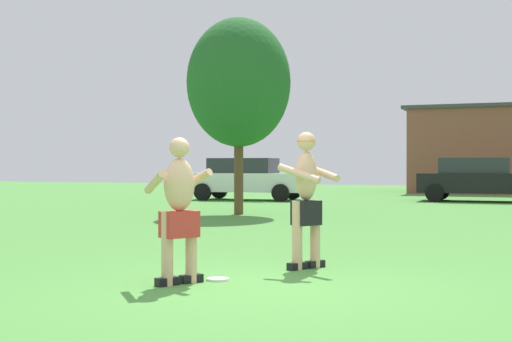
% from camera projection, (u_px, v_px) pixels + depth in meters
% --- Properties ---
extents(ground_plane, '(80.00, 80.00, 0.00)m').
position_uv_depth(ground_plane, '(259.00, 289.00, 7.52)').
color(ground_plane, '#4C8E3D').
extents(player_with_cap, '(0.77, 0.71, 1.74)m').
position_uv_depth(player_with_cap, '(307.00, 193.00, 8.97)').
color(player_with_cap, black).
rests_on(player_with_cap, ground_plane).
extents(player_in_red, '(0.75, 0.77, 1.61)m').
position_uv_depth(player_in_red, '(179.00, 207.00, 7.81)').
color(player_in_red, black).
rests_on(player_in_red, ground_plane).
extents(frisbee, '(0.26, 0.26, 0.03)m').
position_uv_depth(frisbee, '(218.00, 279.00, 8.07)').
color(frisbee, white).
rests_on(frisbee, ground_plane).
extents(car_black_mid_lot, '(4.33, 2.08, 1.58)m').
position_uv_depth(car_black_mid_lot, '(479.00, 179.00, 25.71)').
color(car_black_mid_lot, black).
rests_on(car_black_mid_lot, ground_plane).
extents(car_white_far_end, '(4.41, 2.25, 1.58)m').
position_uv_depth(car_white_far_end, '(247.00, 178.00, 26.94)').
color(car_white_far_end, white).
rests_on(car_white_far_end, ground_plane).
extents(tree_left_field, '(2.77, 2.77, 5.24)m').
position_uv_depth(tree_left_field, '(239.00, 83.00, 18.98)').
color(tree_left_field, brown).
rests_on(tree_left_field, ground_plane).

